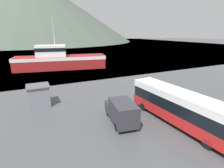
% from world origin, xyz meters
% --- Properties ---
extents(water_surface, '(240.00, 240.00, 0.00)m').
position_xyz_m(water_surface, '(0.00, 144.84, 0.00)').
color(water_surface, '#3D5160').
rests_on(water_surface, ground).
extents(hill_backdrop, '(182.65, 182.65, 59.13)m').
position_xyz_m(hill_backdrop, '(-4.90, 185.02, 29.56)').
color(hill_backdrop, '#424C42').
rests_on(hill_backdrop, ground).
extents(tour_bus, '(3.04, 11.99, 3.44)m').
position_xyz_m(tour_bus, '(-1.52, 5.62, 1.93)').
color(tour_bus, red).
rests_on(tour_bus, ground).
extents(delivery_van, '(2.96, 5.52, 2.43)m').
position_xyz_m(delivery_van, '(-6.61, 8.24, 1.29)').
color(delivery_van, '#2D2D33').
rests_on(delivery_van, ground).
extents(fishing_boat, '(22.77, 9.90, 12.59)m').
position_xyz_m(fishing_boat, '(-7.54, 39.46, 2.31)').
color(fishing_boat, maroon).
rests_on(fishing_boat, water_surface).
extents(storage_bin, '(1.15, 1.45, 1.06)m').
position_xyz_m(storage_bin, '(2.46, 8.69, 0.54)').
color(storage_bin, olive).
rests_on(storage_bin, ground).
extents(dock_kiosk, '(2.72, 2.64, 2.72)m').
position_xyz_m(dock_kiosk, '(-14.00, 16.55, 1.37)').
color(dock_kiosk, slate).
rests_on(dock_kiosk, ground).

